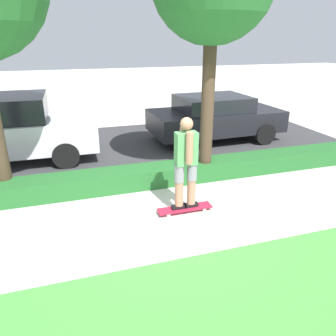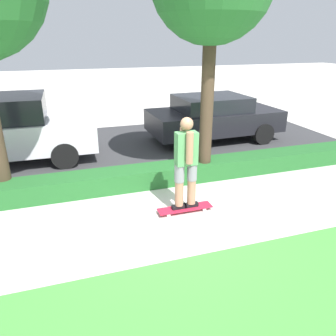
{
  "view_description": "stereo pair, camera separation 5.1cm",
  "coord_description": "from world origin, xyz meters",
  "px_view_note": "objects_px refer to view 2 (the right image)",
  "views": [
    {
      "loc": [
        -1.49,
        -4.61,
        2.93
      ],
      "look_at": [
        0.14,
        0.6,
        0.75
      ],
      "focal_mm": 35.0,
      "sensor_mm": 36.0,
      "label": 1
    },
    {
      "loc": [
        -1.54,
        -4.59,
        2.93
      ],
      "look_at": [
        0.14,
        0.6,
        0.75
      ],
      "focal_mm": 35.0,
      "sensor_mm": 36.0,
      "label": 2
    }
  ],
  "objects_px": {
    "skateboard": "(185,208)",
    "parked_car_front": "(4,129)",
    "parked_car_middle": "(213,117)",
    "skater_person": "(186,162)"
  },
  "relations": [
    {
      "from": "skateboard",
      "to": "parked_car_middle",
      "type": "relative_size",
      "value": 0.25
    },
    {
      "from": "skateboard",
      "to": "skater_person",
      "type": "relative_size",
      "value": 0.6
    },
    {
      "from": "skateboard",
      "to": "parked_car_middle",
      "type": "distance_m",
      "value": 4.64
    },
    {
      "from": "skateboard",
      "to": "parked_car_front",
      "type": "distance_m",
      "value": 5.11
    },
    {
      "from": "skater_person",
      "to": "skateboard",
      "type": "bearing_deg",
      "value": -135.0
    },
    {
      "from": "parked_car_middle",
      "to": "skateboard",
      "type": "bearing_deg",
      "value": -122.96
    },
    {
      "from": "parked_car_middle",
      "to": "skater_person",
      "type": "bearing_deg",
      "value": -122.96
    },
    {
      "from": "skateboard",
      "to": "parked_car_middle",
      "type": "bearing_deg",
      "value": 58.79
    },
    {
      "from": "parked_car_front",
      "to": "parked_car_middle",
      "type": "relative_size",
      "value": 1.09
    },
    {
      "from": "skateboard",
      "to": "parked_car_front",
      "type": "xyz_separation_m",
      "value": [
        -3.32,
        3.81,
        0.77
      ]
    }
  ]
}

